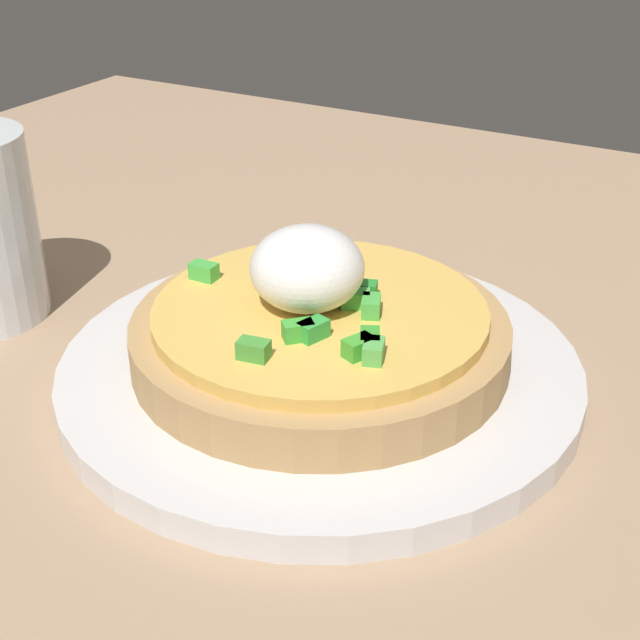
{
  "coord_description": "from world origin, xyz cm",
  "views": [
    {
      "loc": [
        10.61,
        -41.43,
        25.22
      ],
      "look_at": [
        -6.81,
        -10.09,
        5.67
      ],
      "focal_mm": 50.65,
      "sensor_mm": 36.0,
      "label": 1
    }
  ],
  "objects": [
    {
      "name": "dining_table",
      "position": [
        0.0,
        0.0,
        1.17
      ],
      "size": [
        109.92,
        64.08,
        2.33
      ],
      "primitive_type": "cube",
      "color": "tan",
      "rests_on": "ground"
    },
    {
      "name": "pizza",
      "position": [
        -6.87,
        -10.12,
        5.34
      ],
      "size": [
        17.26,
        17.26,
        6.4
      ],
      "color": "tan",
      "rests_on": "plate"
    },
    {
      "name": "plate",
      "position": [
        -6.81,
        -10.09,
        3.0
      ],
      "size": [
        24.12,
        24.12,
        1.34
      ],
      "primitive_type": "cylinder",
      "color": "silver",
      "rests_on": "dining_table"
    }
  ]
}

